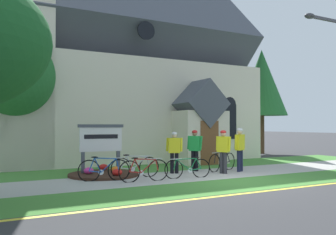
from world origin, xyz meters
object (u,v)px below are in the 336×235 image
object	(u,v)px
bicycle_white	(135,167)
bicycle_red	(222,162)
bicycle_black	(188,168)
cyclist_in_red_jersey	(174,149)
cyclist_in_blue_jersey	(195,147)
roadside_conifer	(262,83)
cyclist_in_orange_jersey	(240,146)
yard_deciduous_tree	(14,77)
church_sign	(101,141)
cyclist_in_white_jersey	(223,148)
bicycle_green	(104,170)
bicycle_silver	(144,170)

from	to	relation	value
bicycle_white	bicycle_red	bearing A→B (deg)	0.70
bicycle_black	cyclist_in_red_jersey	bearing A→B (deg)	82.97
cyclist_in_blue_jersey	cyclist_in_red_jersey	xyz separation A→B (m)	(-1.07, -0.21, -0.05)
roadside_conifer	cyclist_in_orange_jersey	bearing A→B (deg)	-137.57
yard_deciduous_tree	bicycle_black	bearing A→B (deg)	-45.16
church_sign	bicycle_black	size ratio (longest dim) A/B	1.12
bicycle_red	cyclist_in_white_jersey	distance (m)	1.07
church_sign	bicycle_green	xyz separation A→B (m)	(-0.39, -1.59, -0.90)
bicycle_white	cyclist_in_red_jersey	bearing A→B (deg)	8.20
roadside_conifer	church_sign	bearing A→B (deg)	-158.75
bicycle_red	cyclist_in_red_jersey	size ratio (longest dim) A/B	1.06
roadside_conifer	cyclist_in_red_jersey	bearing A→B (deg)	-149.21
bicycle_silver	bicycle_white	size ratio (longest dim) A/B	0.99
bicycle_black	cyclist_in_blue_jersey	size ratio (longest dim) A/B	1.01
bicycle_white	yard_deciduous_tree	xyz separation A→B (m)	(-3.74, 4.34, 3.55)
cyclist_in_blue_jersey	cyclist_in_red_jersey	size ratio (longest dim) A/B	1.04
cyclist_in_red_jersey	bicycle_green	bearing A→B (deg)	-169.49
cyclist_in_orange_jersey	bicycle_green	bearing A→B (deg)	178.10
cyclist_in_blue_jersey	roadside_conifer	size ratio (longest dim) A/B	0.24
bicycle_silver	cyclist_in_red_jersey	world-z (taller)	cyclist_in_red_jersey
bicycle_white	cyclist_in_red_jersey	distance (m)	1.87
bicycle_green	cyclist_in_white_jersey	bearing A→B (deg)	-4.53
bicycle_white	yard_deciduous_tree	distance (m)	6.74
cyclist_in_orange_jersey	yard_deciduous_tree	bearing A→B (deg)	149.31
bicycle_white	cyclist_in_orange_jersey	size ratio (longest dim) A/B	1.00
bicycle_silver	yard_deciduous_tree	size ratio (longest dim) A/B	0.30
cyclist_in_red_jersey	roadside_conifer	xyz separation A→B (m)	(9.93, 5.92, 3.79)
bicycle_white	bicycle_silver	bearing A→B (deg)	-96.24
cyclist_in_red_jersey	roadside_conifer	bearing A→B (deg)	30.79
bicycle_black	yard_deciduous_tree	bearing A→B (deg)	134.84
roadside_conifer	bicycle_green	bearing A→B (deg)	-153.44
church_sign	cyclist_in_blue_jersey	world-z (taller)	church_sign
bicycle_silver	cyclist_in_red_jersey	distance (m)	2.34
roadside_conifer	bicycle_black	bearing A→B (deg)	-144.44
bicycle_silver	cyclist_in_white_jersey	distance (m)	3.62
bicycle_green	cyclist_in_white_jersey	xyz separation A→B (m)	(4.70, -0.37, 0.61)
church_sign	roadside_conifer	bearing A→B (deg)	21.25
bicycle_black	cyclist_in_red_jersey	xyz separation A→B (m)	(0.16, 1.29, 0.59)
bicycle_silver	yard_deciduous_tree	xyz separation A→B (m)	(-3.63, 5.37, 3.55)
bicycle_green	bicycle_red	size ratio (longest dim) A/B	0.97
cyclist_in_orange_jersey	roadside_conifer	bearing A→B (deg)	42.43
bicycle_silver	bicycle_white	distance (m)	1.04
bicycle_black	bicycle_silver	xyz separation A→B (m)	(-1.72, 0.01, 0.03)
bicycle_silver	cyclist_in_blue_jersey	bearing A→B (deg)	26.90
bicycle_black	cyclist_in_orange_jersey	bearing A→B (deg)	11.00
bicycle_black	bicycle_green	bearing A→B (deg)	165.71
bicycle_green	yard_deciduous_tree	size ratio (longest dim) A/B	0.29
cyclist_in_blue_jersey	cyclist_in_red_jersey	world-z (taller)	cyclist_in_blue_jersey
bicycle_red	cyclist_in_orange_jersey	bearing A→B (deg)	-48.40
bicycle_black	bicycle_silver	world-z (taller)	bicycle_silver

